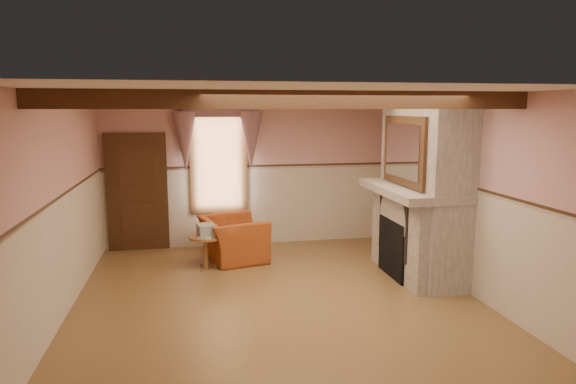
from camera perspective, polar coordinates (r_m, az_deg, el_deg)
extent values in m
cube|color=brown|center=(7.29, -1.28, -11.69)|extent=(5.50, 6.00, 0.01)
cube|color=silver|center=(6.81, -1.36, 10.90)|extent=(5.50, 6.00, 0.01)
cube|color=tan|center=(9.85, -4.22, 2.21)|extent=(5.50, 0.02, 2.80)
cube|color=tan|center=(4.06, 5.81, -8.07)|extent=(5.50, 0.02, 2.80)
cube|color=tan|center=(7.01, -24.09, -1.46)|extent=(0.02, 6.00, 2.80)
cube|color=tan|center=(7.84, 18.91, -0.08)|extent=(0.02, 6.00, 2.80)
cube|color=black|center=(8.24, 11.92, -6.11)|extent=(0.20, 0.95, 0.90)
imported|color=#994219|center=(8.97, -6.12, -5.21)|extent=(1.22, 1.33, 0.74)
cylinder|color=brown|center=(8.56, -9.13, -6.65)|extent=(0.63, 0.63, 0.55)
cube|color=#B7AD8C|center=(8.45, -9.09, -4.23)|extent=(0.31, 0.36, 0.20)
cube|color=silver|center=(9.72, -5.89, -4.50)|extent=(0.72, 0.31, 0.60)
imported|color=brown|center=(8.16, 13.65, 0.93)|extent=(0.32, 0.32, 0.08)
cube|color=black|center=(8.68, 12.09, 1.88)|extent=(0.14, 0.24, 0.20)
cylinder|color=#BE7935|center=(8.75, 11.89, 2.20)|extent=(0.11, 0.11, 0.28)
cylinder|color=#A41415|center=(7.41, 16.34, 0.31)|extent=(0.06, 0.06, 0.16)
cylinder|color=gold|center=(7.57, 15.73, 0.36)|extent=(0.06, 0.06, 0.12)
cube|color=gray|center=(8.22, 14.87, 0.52)|extent=(0.85, 2.00, 2.80)
cube|color=gray|center=(8.15, 13.72, 0.20)|extent=(1.05, 2.05, 0.12)
cube|color=silver|center=(8.00, 12.68, 4.48)|extent=(0.06, 1.44, 1.04)
cube|color=black|center=(9.82, -16.42, -0.23)|extent=(1.10, 0.10, 2.10)
cube|color=white|center=(9.74, -7.73, 3.55)|extent=(1.06, 0.08, 2.02)
cube|color=gray|center=(9.61, -7.78, 7.06)|extent=(1.30, 0.14, 1.40)
cube|color=black|center=(5.63, 0.70, 10.22)|extent=(5.50, 0.18, 0.20)
cube|color=black|center=(7.99, -2.81, 9.93)|extent=(5.50, 0.18, 0.20)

